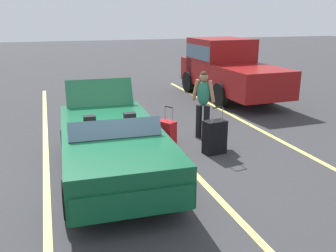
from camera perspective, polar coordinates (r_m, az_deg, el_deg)
The scene contains 9 objects.
ground_plane at distance 7.02m, azimuth -8.40°, elevation -7.79°, with size 80.00×80.00×0.00m, color #333335.
lot_line_near at distance 6.95m, azimuth -18.37°, elevation -8.77°, with size 18.00×0.12×0.01m, color #EAE066.
lot_line_mid at distance 7.38m, azimuth 3.12°, elevation -6.35°, with size 18.00×0.12×0.01m, color #EAE066.
lot_line_far at distance 8.68m, azimuth 20.02°, elevation -3.79°, with size 18.00×0.12×0.01m, color #EAE066.
convertible_car at distance 6.61m, azimuth -8.38°, elevation -3.81°, with size 4.24×1.96×1.52m.
suitcase_large_black at distance 8.02m, azimuth 7.25°, elevation -1.72°, with size 0.36×0.52×1.07m.
suitcase_medium_bright at distance 8.34m, azimuth -0.19°, elevation -1.28°, with size 0.47×0.41×0.95m.
traveler_person at distance 8.86m, azimuth 5.50°, elevation 3.87°, with size 0.49×0.49×1.65m.
parked_pickup_truck_near at distance 13.69m, azimuth 9.06°, elevation 9.05°, with size 5.05×2.19×2.10m.
Camera 1 is at (6.32, -1.01, 2.90)m, focal length 39.17 mm.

